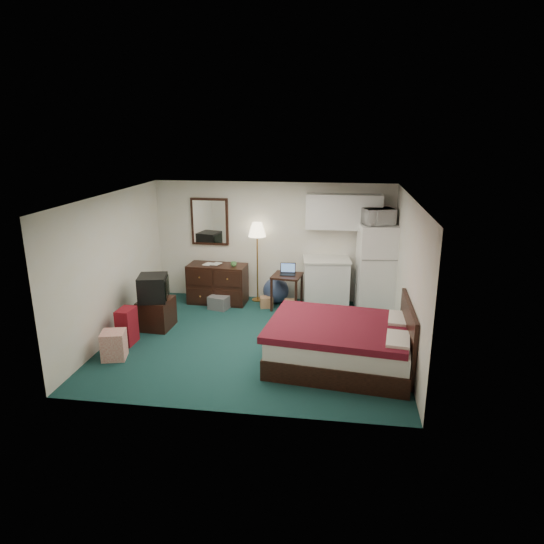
% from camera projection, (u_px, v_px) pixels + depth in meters
% --- Properties ---
extents(floor, '(5.00, 4.50, 0.01)m').
position_uv_depth(floor, '(255.00, 340.00, 8.43)').
color(floor, '#194646').
rests_on(floor, ground).
extents(ceiling, '(5.00, 4.50, 0.01)m').
position_uv_depth(ceiling, '(253.00, 196.00, 7.72)').
color(ceiling, beige).
rests_on(ceiling, walls).
extents(walls, '(5.01, 4.51, 2.50)m').
position_uv_depth(walls, '(254.00, 272.00, 8.08)').
color(walls, beige).
rests_on(walls, floor).
extents(mirror, '(0.80, 0.06, 1.00)m').
position_uv_depth(mirror, '(210.00, 222.00, 10.25)').
color(mirror, white).
rests_on(mirror, walls).
extents(upper_cabinets, '(1.50, 0.35, 0.70)m').
position_uv_depth(upper_cabinets, '(344.00, 212.00, 9.65)').
color(upper_cabinets, silver).
rests_on(upper_cabinets, walls).
extents(headboard, '(0.06, 1.56, 1.00)m').
position_uv_depth(headboard, '(407.00, 336.00, 7.28)').
color(headboard, black).
rests_on(headboard, walls).
extents(dresser, '(1.24, 0.61, 0.82)m').
position_uv_depth(dresser, '(218.00, 284.00, 10.18)').
color(dresser, black).
rests_on(dresser, floor).
extents(floor_lamp, '(0.43, 0.43, 1.68)m').
position_uv_depth(floor_lamp, '(257.00, 262.00, 10.18)').
color(floor_lamp, gold).
rests_on(floor_lamp, floor).
extents(desk, '(0.64, 0.64, 0.71)m').
position_uv_depth(desk, '(287.00, 292.00, 9.85)').
color(desk, black).
rests_on(desk, floor).
extents(exercise_ball, '(0.68, 0.68, 0.54)m').
position_uv_depth(exercise_ball, '(276.00, 291.00, 10.19)').
color(exercise_ball, navy).
rests_on(exercise_ball, floor).
extents(kitchen_counter, '(0.97, 0.78, 0.98)m').
position_uv_depth(kitchen_counter, '(326.00, 283.00, 9.95)').
color(kitchen_counter, silver).
rests_on(kitchen_counter, floor).
extents(fridge, '(0.80, 0.80, 1.77)m').
position_uv_depth(fridge, '(376.00, 268.00, 9.61)').
color(fridge, white).
rests_on(fridge, floor).
extents(bed, '(2.29, 1.89, 0.68)m').
position_uv_depth(bed, '(340.00, 345.00, 7.48)').
color(bed, '#4F0819').
rests_on(bed, floor).
extents(tv_stand, '(0.58, 0.63, 0.55)m').
position_uv_depth(tv_stand, '(157.00, 313.00, 8.91)').
color(tv_stand, black).
rests_on(tv_stand, floor).
extents(suitcase, '(0.26, 0.40, 0.63)m').
position_uv_depth(suitcase, '(127.00, 326.00, 8.23)').
color(suitcase, maroon).
rests_on(suitcase, floor).
extents(retail_box, '(0.44, 0.44, 0.45)m').
position_uv_depth(retail_box, '(114.00, 345.00, 7.72)').
color(retail_box, white).
rests_on(retail_box, floor).
extents(file_bin, '(0.45, 0.38, 0.27)m').
position_uv_depth(file_bin, '(219.00, 303.00, 9.88)').
color(file_bin, slate).
rests_on(file_bin, floor).
extents(cardboard_box_a, '(0.30, 0.28, 0.22)m').
position_uv_depth(cardboard_box_a, '(266.00, 302.00, 9.98)').
color(cardboard_box_a, '#8D5B3C').
rests_on(cardboard_box_a, floor).
extents(cardboard_box_b, '(0.21, 0.24, 0.24)m').
position_uv_depth(cardboard_box_b, '(289.00, 306.00, 9.73)').
color(cardboard_box_b, '#8D5B3C').
rests_on(cardboard_box_b, floor).
extents(laptop, '(0.33, 0.27, 0.21)m').
position_uv_depth(laptop, '(288.00, 270.00, 9.72)').
color(laptop, black).
rests_on(laptop, desk).
extents(crt_tv, '(0.61, 0.64, 0.47)m').
position_uv_depth(crt_tv, '(153.00, 288.00, 8.72)').
color(crt_tv, black).
rests_on(crt_tv, tv_stand).
extents(microwave, '(0.64, 0.50, 0.38)m').
position_uv_depth(microwave, '(379.00, 215.00, 9.26)').
color(microwave, white).
rests_on(microwave, fridge).
extents(book_a, '(0.16, 0.06, 0.23)m').
position_uv_depth(book_a, '(205.00, 259.00, 10.07)').
color(book_a, '#8D5B3C').
rests_on(book_a, dresser).
extents(book_b, '(0.17, 0.08, 0.23)m').
position_uv_depth(book_b, '(213.00, 259.00, 10.08)').
color(book_b, '#8D5B3C').
rests_on(book_b, dresser).
extents(mug, '(0.14, 0.11, 0.12)m').
position_uv_depth(mug, '(234.00, 263.00, 9.93)').
color(mug, '#53944D').
rests_on(mug, dresser).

